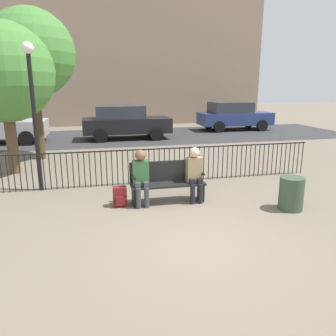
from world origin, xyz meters
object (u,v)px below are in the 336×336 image
(tree_1, at_px, (31,54))
(backpack, at_px, (120,197))
(park_bench, at_px, (167,180))
(tree_0, at_px, (4,73))
(lamp_post, at_px, (32,95))
(parked_car_2, at_px, (234,116))
(seated_person_0, at_px, (141,174))
(trash_bin, at_px, (291,193))
(parked_car_0, at_px, (125,122))
(seated_person_1, at_px, (195,171))

(tree_1, bearing_deg, backpack, -66.48)
(park_bench, height_order, tree_0, tree_0)
(lamp_post, xyz_separation_m, parked_car_2, (9.40, 9.49, -1.51))
(seated_person_0, height_order, trash_bin, seated_person_0)
(park_bench, distance_m, tree_1, 7.09)
(parked_car_0, bearing_deg, seated_person_1, -86.13)
(seated_person_1, bearing_deg, tree_0, 141.81)
(tree_0, relative_size, lamp_post, 1.22)
(seated_person_0, xyz_separation_m, seated_person_1, (1.21, -0.00, -0.01))
(backpack, bearing_deg, parked_car_2, 55.72)
(parked_car_2, bearing_deg, tree_1, -150.38)
(park_bench, height_order, parked_car_0, parked_car_0)
(tree_1, bearing_deg, seated_person_0, -62.69)
(seated_person_1, height_order, backpack, seated_person_1)
(tree_1, distance_m, trash_bin, 9.31)
(park_bench, xyz_separation_m, tree_0, (-3.92, 3.43, 2.41))
(backpack, relative_size, lamp_post, 0.12)
(seated_person_0, xyz_separation_m, parked_car_0, (0.58, 9.27, 0.14))
(seated_person_1, height_order, tree_1, tree_1)
(lamp_post, bearing_deg, tree_0, 117.65)
(park_bench, distance_m, backpack, 1.11)
(seated_person_1, distance_m, lamp_post, 4.22)
(trash_bin, bearing_deg, park_bench, 156.21)
(trash_bin, bearing_deg, parked_car_2, 71.55)
(backpack, xyz_separation_m, parked_car_2, (7.56, 11.09, 0.63))
(backpack, height_order, lamp_post, lamp_post)
(seated_person_0, relative_size, parked_car_0, 0.30)
(lamp_post, bearing_deg, backpack, -40.89)
(trash_bin, bearing_deg, backpack, 164.14)
(seated_person_1, relative_size, tree_1, 0.25)
(parked_car_0, bearing_deg, park_bench, -89.83)
(seated_person_0, bearing_deg, backpack, 174.12)
(parked_car_2, bearing_deg, park_bench, -120.48)
(parked_car_2, bearing_deg, seated_person_0, -122.48)
(seated_person_1, bearing_deg, park_bench, 168.15)
(seated_person_1, relative_size, backpack, 2.84)
(tree_1, relative_size, trash_bin, 7.17)
(park_bench, height_order, seated_person_1, seated_person_1)
(park_bench, bearing_deg, parked_car_2, 59.52)
(parked_car_0, relative_size, trash_bin, 5.95)
(park_bench, bearing_deg, seated_person_1, -11.85)
(backpack, relative_size, parked_car_2, 0.10)
(tree_1, height_order, trash_bin, tree_1)
(park_bench, bearing_deg, parked_car_0, 90.17)
(lamp_post, relative_size, parked_car_2, 0.84)
(backpack, relative_size, tree_1, 0.09)
(backpack, height_order, trash_bin, trash_bin)
(seated_person_1, bearing_deg, tree_1, 126.39)
(park_bench, bearing_deg, trash_bin, -23.79)
(seated_person_1, distance_m, tree_0, 6.16)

